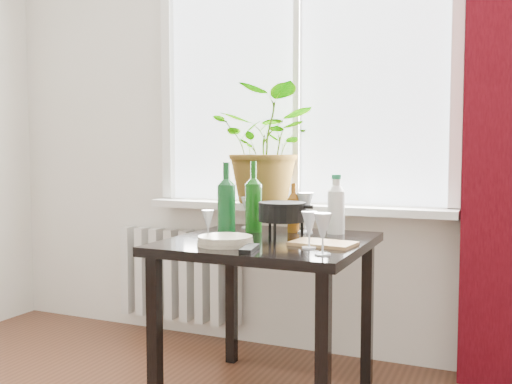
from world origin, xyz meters
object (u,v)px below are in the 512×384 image
at_px(wineglass_back_left, 248,212).
at_px(cutting_board, 323,243).
at_px(table, 269,260).
at_px(wineglass_front_left, 208,224).
at_px(wineglass_front_right, 309,230).
at_px(wineglass_back_center, 305,212).
at_px(wine_bottle_left, 226,198).
at_px(tv_remote, 249,249).
at_px(wine_bottle_right, 254,196).
at_px(plate_stack, 225,240).
at_px(fondue_pot, 282,220).
at_px(bottle_amber, 293,208).
at_px(radiator, 179,275).
at_px(cleaning_bottle, 336,204).
at_px(potted_plant, 269,145).
at_px(wineglass_far_right, 323,233).

height_order(wineglass_back_left, cutting_board, wineglass_back_left).
relative_size(table, wineglass_front_left, 6.51).
bearing_deg(wineglass_front_right, table, 146.18).
bearing_deg(wineglass_back_center, wine_bottle_left, -138.73).
bearing_deg(wine_bottle_left, tv_remote, -50.74).
relative_size(wine_bottle_right, plate_stack, 1.48).
xyz_separation_m(table, fondue_pot, (0.05, 0.03, 0.17)).
bearing_deg(table, wine_bottle_right, 130.03).
bearing_deg(bottle_amber, wineglass_back_left, 169.56).
distance_m(wineglass_back_left, wineglass_front_left, 0.40).
relative_size(radiator, cleaning_bottle, 2.80).
bearing_deg(cleaning_bottle, table, -128.74).
distance_m(potted_plant, cleaning_bottle, 0.61).
bearing_deg(radiator, table, -36.54).
relative_size(wine_bottle_left, wine_bottle_right, 1.00).
distance_m(potted_plant, plate_stack, 0.90).
distance_m(wine_bottle_left, wineglass_back_center, 0.40).
distance_m(wineglass_front_right, cutting_board, 0.12).
bearing_deg(wineglass_back_left, wineglass_front_right, -43.82).
bearing_deg(cutting_board, wineglass_front_left, -176.10).
relative_size(radiator, wineglass_far_right, 4.89).
height_order(wine_bottle_right, cleaning_bottle, wine_bottle_right).
distance_m(wineglass_far_right, wineglass_back_left, 0.82).
relative_size(table, potted_plant, 1.33).
bearing_deg(wineglass_front_left, tv_remote, -35.45).
height_order(wineglass_front_right, plate_stack, wineglass_front_right).
distance_m(wineglass_back_left, plate_stack, 0.55).
bearing_deg(cutting_board, tv_remote, -132.01).
bearing_deg(cutting_board, table, 167.07).
distance_m(table, wineglass_front_right, 0.34).
xyz_separation_m(wineglass_far_right, wineglass_back_center, (-0.26, 0.55, 0.02)).
bearing_deg(cutting_board, cleaning_bottle, 97.01).
relative_size(wineglass_back_center, tv_remote, 1.22).
height_order(table, wine_bottle_left, wine_bottle_left).
xyz_separation_m(wineglass_far_right, plate_stack, (-0.44, 0.06, -0.06)).
bearing_deg(wine_bottle_left, wineglass_back_left, 95.08).
xyz_separation_m(wine_bottle_right, wineglass_back_left, (-0.08, 0.11, -0.09)).
distance_m(fondue_pot, tv_remote, 0.35).
bearing_deg(cleaning_bottle, wineglass_far_right, -79.29).
height_order(table, wineglass_front_right, wineglass_front_right).
relative_size(potted_plant, wineglass_back_left, 3.93).
bearing_deg(bottle_amber, wineglass_front_right, -62.30).
height_order(potted_plant, wine_bottle_left, potted_plant).
distance_m(wine_bottle_right, wineglass_far_right, 0.69).
height_order(wineglass_far_right, wineglass_back_center, wineglass_back_center).
bearing_deg(plate_stack, potted_plant, 99.36).
relative_size(wine_bottle_left, cleaning_bottle, 1.22).
bearing_deg(tv_remote, cutting_board, 36.67).
bearing_deg(wineglass_far_right, wineglass_front_right, 127.43).
distance_m(table, fondue_pot, 0.18).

